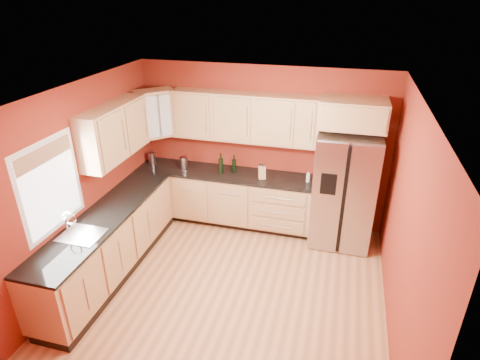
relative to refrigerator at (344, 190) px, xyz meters
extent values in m
plane|color=#A46A3F|center=(-1.35, -1.62, -0.89)|extent=(4.00, 4.00, 0.00)
plane|color=silver|center=(-1.35, -1.62, 1.71)|extent=(4.00, 4.00, 0.00)
cube|color=maroon|center=(-1.35, 0.38, 0.41)|extent=(4.00, 0.04, 2.60)
cube|color=maroon|center=(-1.35, -3.62, 0.41)|extent=(4.00, 0.04, 2.60)
cube|color=maroon|center=(-3.35, -1.62, 0.41)|extent=(0.04, 4.00, 2.60)
cube|color=maroon|center=(0.65, -1.62, 0.41)|extent=(0.04, 4.00, 2.60)
cube|color=#B17D56|center=(-1.90, 0.07, -0.45)|extent=(2.90, 0.60, 0.88)
cube|color=#B17D56|center=(-3.05, -1.62, -0.45)|extent=(0.60, 2.80, 0.88)
cube|color=black|center=(-1.90, 0.06, 0.01)|extent=(2.90, 0.62, 0.04)
cube|color=black|center=(-3.04, -1.62, 0.01)|extent=(0.62, 2.80, 0.04)
cube|color=#B17D56|center=(-1.60, 0.21, 0.94)|extent=(2.30, 0.33, 0.75)
cube|color=#B17D56|center=(-3.19, -0.90, 0.94)|extent=(0.33, 1.35, 0.75)
cube|color=#B17D56|center=(-3.02, 0.04, 0.94)|extent=(0.67, 0.67, 0.75)
cube|color=#B17D56|center=(0.00, 0.07, 1.16)|extent=(0.92, 0.60, 0.40)
cube|color=#B9B9BE|center=(0.00, 0.00, 0.00)|extent=(0.90, 0.75, 1.78)
cube|color=white|center=(-3.33, -2.12, 0.66)|extent=(0.03, 0.90, 1.00)
cylinder|color=#B9B9BE|center=(-2.58, 0.03, 0.13)|extent=(0.16, 0.16, 0.21)
cylinder|color=#B9B9BE|center=(-3.20, 0.11, 0.12)|extent=(0.15, 0.15, 0.19)
cube|color=tan|center=(-1.26, -0.01, 0.14)|extent=(0.13, 0.13, 0.21)
cylinder|color=white|center=(-0.55, 0.07, 0.11)|extent=(0.07, 0.07, 0.17)
camera|label=1|loc=(-0.13, -5.57, 2.76)|focal=30.00mm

